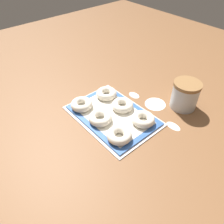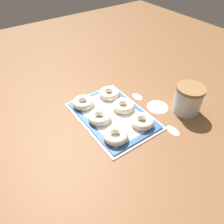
# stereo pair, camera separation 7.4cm
# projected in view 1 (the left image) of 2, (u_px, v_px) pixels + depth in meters

# --- Properties ---
(ground_plane) EXTENTS (2.80, 2.80, 0.00)m
(ground_plane) POSITION_uv_depth(u_px,v_px,m) (111.00, 115.00, 1.03)
(ground_plane) COLOR brown
(baking_tray) EXTENTS (0.41, 0.29, 0.01)m
(baking_tray) POSITION_uv_depth(u_px,v_px,m) (112.00, 116.00, 1.01)
(baking_tray) COLOR silver
(baking_tray) RESTS_ON ground_plane
(baking_mat) EXTENTS (0.39, 0.27, 0.00)m
(baking_mat) POSITION_uv_depth(u_px,v_px,m) (112.00, 115.00, 1.01)
(baking_mat) COLOR #2D569E
(baking_mat) RESTS_ON baking_tray
(bagel_front_left) EXTENTS (0.10, 0.10, 0.03)m
(bagel_front_left) POSITION_uv_depth(u_px,v_px,m) (82.00, 104.00, 1.04)
(bagel_front_left) COLOR silver
(bagel_front_left) RESTS_ON baking_mat
(bagel_front_center) EXTENTS (0.10, 0.10, 0.03)m
(bagel_front_center) POSITION_uv_depth(u_px,v_px,m) (100.00, 118.00, 0.97)
(bagel_front_center) COLOR silver
(bagel_front_center) RESTS_ON baking_mat
(bagel_front_right) EXTENTS (0.10, 0.10, 0.03)m
(bagel_front_right) POSITION_uv_depth(u_px,v_px,m) (119.00, 135.00, 0.89)
(bagel_front_right) COLOR silver
(bagel_front_right) RESTS_ON baking_mat
(bagel_back_left) EXTENTS (0.10, 0.10, 0.03)m
(bagel_back_left) POSITION_uv_depth(u_px,v_px,m) (106.00, 93.00, 1.11)
(bagel_back_left) COLOR silver
(bagel_back_left) RESTS_ON baking_mat
(bagel_back_center) EXTENTS (0.10, 0.10, 0.03)m
(bagel_back_center) POSITION_uv_depth(u_px,v_px,m) (122.00, 105.00, 1.04)
(bagel_back_center) COLOR silver
(bagel_back_center) RESTS_ON baking_mat
(bagel_back_right) EXTENTS (0.10, 0.10, 0.03)m
(bagel_back_right) POSITION_uv_depth(u_px,v_px,m) (143.00, 119.00, 0.96)
(bagel_back_right) COLOR silver
(bagel_back_right) RESTS_ON baking_mat
(flour_canister) EXTENTS (0.13, 0.13, 0.14)m
(flour_canister) POSITION_uv_depth(u_px,v_px,m) (185.00, 95.00, 1.03)
(flour_canister) COLOR silver
(flour_canister) RESTS_ON ground_plane
(flour_patch_near) EXTENTS (0.07, 0.04, 0.00)m
(flour_patch_near) POSITION_uv_depth(u_px,v_px,m) (173.00, 126.00, 0.97)
(flour_patch_near) COLOR white
(flour_patch_near) RESTS_ON ground_plane
(flour_patch_far) EXTENTS (0.10, 0.10, 0.00)m
(flour_patch_far) POSITION_uv_depth(u_px,v_px,m) (155.00, 104.00, 1.09)
(flour_patch_far) COLOR white
(flour_patch_far) RESTS_ON ground_plane
(flour_patch_side) EXTENTS (0.06, 0.04, 0.00)m
(flour_patch_side) POSITION_uv_depth(u_px,v_px,m) (134.00, 95.00, 1.14)
(flour_patch_side) COLOR white
(flour_patch_side) RESTS_ON ground_plane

